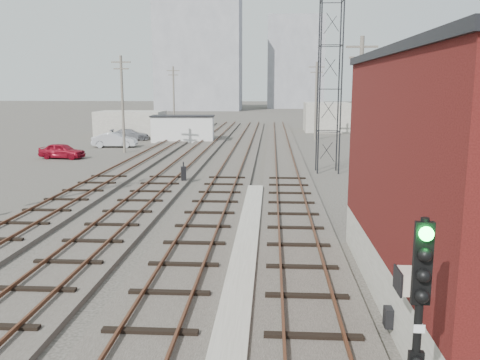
# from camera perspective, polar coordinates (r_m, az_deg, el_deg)

# --- Properties ---
(ground) EXTENTS (320.00, 320.00, 0.00)m
(ground) POSITION_cam_1_polar(r_m,az_deg,el_deg) (62.37, 2.26, 4.75)
(ground) COLOR #282621
(ground) RESTS_ON ground
(track_right) EXTENTS (3.20, 90.00, 0.39)m
(track_right) POSITION_cam_1_polar(r_m,az_deg,el_deg) (41.50, 5.02, 1.99)
(track_right) COLOR #332D28
(track_right) RESTS_ON ground
(track_mid_right) EXTENTS (3.20, 90.00, 0.39)m
(track_mid_right) POSITION_cam_1_polar(r_m,az_deg,el_deg) (41.59, -0.50, 2.05)
(track_mid_right) COLOR #332D28
(track_mid_right) RESTS_ON ground
(track_mid_left) EXTENTS (3.20, 90.00, 0.39)m
(track_mid_left) POSITION_cam_1_polar(r_m,az_deg,el_deg) (42.07, -5.94, 2.09)
(track_mid_left) COLOR #332D28
(track_mid_left) RESTS_ON ground
(track_left) EXTENTS (3.20, 90.00, 0.39)m
(track_left) POSITION_cam_1_polar(r_m,az_deg,el_deg) (42.91, -11.22, 2.11)
(track_left) COLOR #332D28
(track_left) RESTS_ON ground
(platform_curb) EXTENTS (0.90, 28.00, 0.26)m
(platform_curb) POSITION_cam_1_polar(r_m,az_deg,el_deg) (17.17, 0.22, -10.15)
(platform_curb) COLOR gray
(platform_curb) RESTS_ON ground
(lattice_tower) EXTENTS (1.60, 1.60, 15.00)m
(lattice_tower) POSITION_cam_1_polar(r_m,az_deg,el_deg) (37.29, 10.08, 12.32)
(lattice_tower) COLOR black
(lattice_tower) RESTS_ON ground
(utility_pole_left_b) EXTENTS (1.80, 0.24, 9.00)m
(utility_pole_left_b) POSITION_cam_1_polar(r_m,az_deg,el_deg) (49.09, -13.05, 8.57)
(utility_pole_left_b) COLOR #595147
(utility_pole_left_b) RESTS_ON ground
(utility_pole_left_c) EXTENTS (1.80, 0.24, 9.00)m
(utility_pole_left_c) POSITION_cam_1_polar(r_m,az_deg,el_deg) (73.39, -7.45, 9.27)
(utility_pole_left_c) COLOR #595147
(utility_pole_left_c) RESTS_ON ground
(utility_pole_right_a) EXTENTS (1.80, 0.24, 9.00)m
(utility_pole_right_a) POSITION_cam_1_polar(r_m,az_deg,el_deg) (30.50, 13.26, 7.58)
(utility_pole_right_a) COLOR #595147
(utility_pole_right_a) RESTS_ON ground
(utility_pole_right_b) EXTENTS (1.80, 0.24, 9.00)m
(utility_pole_right_b) POSITION_cam_1_polar(r_m,az_deg,el_deg) (60.27, 8.52, 9.01)
(utility_pole_right_b) COLOR #595147
(utility_pole_right_b) RESTS_ON ground
(apartment_left) EXTENTS (22.00, 14.00, 30.00)m
(apartment_left) POSITION_cam_1_polar(r_m,az_deg,el_deg) (138.70, -4.61, 14.05)
(apartment_left) COLOR gray
(apartment_left) RESTS_ON ground
(apartment_right) EXTENTS (16.00, 12.00, 26.00)m
(apartment_right) POSITION_cam_1_polar(r_m,az_deg,el_deg) (152.34, 6.22, 12.94)
(apartment_right) COLOR gray
(apartment_right) RESTS_ON ground
(shed_left) EXTENTS (8.00, 5.00, 3.20)m
(shed_left) POSITION_cam_1_polar(r_m,az_deg,el_deg) (64.61, -12.14, 6.14)
(shed_left) COLOR gray
(shed_left) RESTS_ON ground
(shed_right) EXTENTS (6.00, 6.00, 4.00)m
(shed_right) POSITION_cam_1_polar(r_m,az_deg,el_deg) (72.56, 9.64, 6.99)
(shed_right) COLOR gray
(shed_right) RESTS_ON ground
(signal_mast) EXTENTS (0.40, 0.42, 4.28)m
(signal_mast) POSITION_cam_1_polar(r_m,az_deg,el_deg) (8.48, 19.38, -15.47)
(signal_mast) COLOR gray
(signal_mast) RESTS_ON ground
(switch_stand) EXTENTS (0.39, 0.39, 1.31)m
(switch_stand) POSITION_cam_1_polar(r_m,az_deg,el_deg) (32.95, -6.36, 0.67)
(switch_stand) COLOR black
(switch_stand) RESTS_ON ground
(site_trailer) EXTENTS (7.27, 3.52, 2.99)m
(site_trailer) POSITION_cam_1_polar(r_m,az_deg,el_deg) (58.19, -6.42, 5.77)
(site_trailer) COLOR silver
(site_trailer) RESTS_ON ground
(car_red) EXTENTS (4.13, 2.09, 1.35)m
(car_red) POSITION_cam_1_polar(r_m,az_deg,el_deg) (46.83, -19.35, 3.11)
(car_red) COLOR maroon
(car_red) RESTS_ON ground
(car_silver) EXTENTS (4.65, 1.94, 1.49)m
(car_silver) POSITION_cam_1_polar(r_m,az_deg,el_deg) (54.13, -13.89, 4.38)
(car_silver) COLOR #B2B5BB
(car_silver) RESTS_ON ground
(car_grey) EXTENTS (4.67, 2.43, 1.29)m
(car_grey) POSITION_cam_1_polar(r_m,az_deg,el_deg) (60.98, -12.25, 5.00)
(car_grey) COLOR gray
(car_grey) RESTS_ON ground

